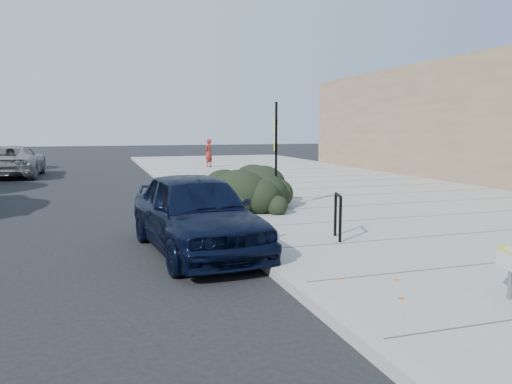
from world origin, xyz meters
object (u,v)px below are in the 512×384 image
pedestrian (208,153)px  bike_rack (338,212)px  suv_silver (13,161)px  sign_post (276,149)px  sedan_navy (196,212)px

pedestrian → bike_rack: bearing=42.9°
pedestrian → suv_silver: bearing=-35.8°
sign_post → sedan_navy: sign_post is taller
bike_rack → sign_post: size_ratio=0.31×
sign_post → suv_silver: (-8.32, 13.45, -1.01)m
sign_post → pedestrian: (1.38, 14.57, -0.82)m
pedestrian → sedan_navy: bearing=34.4°
bike_rack → sedan_navy: sedan_navy is taller
suv_silver → sedan_navy: bearing=108.6°
bike_rack → sedan_navy: (-2.71, 0.45, 0.06)m
sign_post → pedestrian: 14.66m
sedan_navy → pedestrian: pedestrian is taller
bike_rack → suv_silver: (-8.19, 17.36, 0.06)m
sedan_navy → suv_silver: size_ratio=0.82×
suv_silver → pedestrian: bearing=-172.7°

